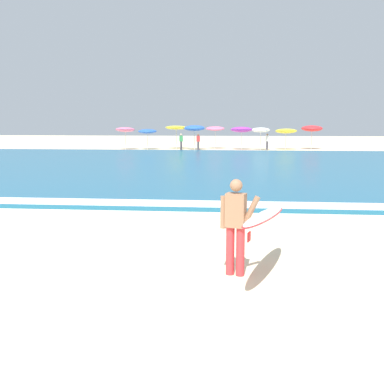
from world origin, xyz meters
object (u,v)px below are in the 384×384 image
object	(u,v)px
beach_umbrella_8	(312,128)
beachgoer_near_row_left	(181,141)
beach_umbrella_6	(261,130)
beachgoer_near_row_mid	(267,141)
beach_umbrella_3	(195,128)
beach_umbrella_4	(215,129)
beachgoer_near_row_right	(198,141)
beach_umbrella_2	(176,128)
beach_umbrella_7	(286,131)
beach_umbrella_0	(125,130)
surfer_with_board	(251,219)
beach_umbrella_1	(147,131)
beach_umbrella_5	(241,130)

from	to	relation	value
beach_umbrella_8	beachgoer_near_row_left	bearing A→B (deg)	-166.98
beach_umbrella_6	beachgoer_near_row_mid	world-z (taller)	beach_umbrella_6
beach_umbrella_3	beach_umbrella_4	xyz separation A→B (m)	(1.93, 1.90, -0.06)
beachgoer_near_row_right	beachgoer_near_row_mid	bearing A→B (deg)	10.79
beach_umbrella_2	beach_umbrella_7	xyz separation A→B (m)	(10.85, -0.39, -0.31)
beach_umbrella_0	beach_umbrella_4	bearing A→B (deg)	14.22
beach_umbrella_3	beach_umbrella_4	distance (m)	2.71
surfer_with_board	beachgoer_near_row_right	distance (m)	35.52
beachgoer_near_row_left	beach_umbrella_7	bearing A→B (deg)	10.59
beach_umbrella_1	beach_umbrella_7	bearing A→B (deg)	4.23
beach_umbrella_1	beach_umbrella_8	distance (m)	16.32
beachgoer_near_row_mid	beachgoer_near_row_left	bearing A→B (deg)	-172.05
beach_umbrella_5	beachgoer_near_row_mid	world-z (taller)	beach_umbrella_5
beach_umbrella_5	beach_umbrella_6	xyz separation A→B (m)	(1.86, -0.20, -0.03)
surfer_with_board	beach_umbrella_6	bearing A→B (deg)	86.39
beach_umbrella_5	beachgoer_near_row_mid	bearing A→B (deg)	-4.97
beach_umbrella_2	beachgoer_near_row_mid	world-z (taller)	beach_umbrella_2
beach_umbrella_7	surfer_with_board	bearing A→B (deg)	-97.32
beach_umbrella_1	beachgoer_near_row_mid	xyz separation A→B (m)	(11.68, 0.27, -0.93)
beach_umbrella_3	beach_umbrella_8	bearing A→B (deg)	10.21
beach_umbrella_5	beach_umbrella_7	size ratio (longest dim) A/B	1.08
beach_umbrella_4	beach_umbrella_5	world-z (taller)	beach_umbrella_4
beach_umbrella_4	beach_umbrella_7	size ratio (longest dim) A/B	1.09
beach_umbrella_4	beach_umbrella_8	distance (m)	9.61
surfer_with_board	beachgoer_near_row_left	bearing A→B (deg)	98.52
beach_umbrella_2	beach_umbrella_7	size ratio (longest dim) A/B	1.11
beach_umbrella_1	beach_umbrella_7	xyz separation A→B (m)	(13.54, 1.00, 0.03)
beach_umbrella_3	beach_umbrella_4	world-z (taller)	beach_umbrella_3
surfer_with_board	beach_umbrella_8	bearing A→B (deg)	79.03
beachgoer_near_row_left	beach_umbrella_2	bearing A→B (deg)	108.11
beach_umbrella_3	beach_umbrella_7	distance (m)	8.95
beachgoer_near_row_right	beach_umbrella_7	bearing A→B (deg)	13.27
beach_umbrella_1	beachgoer_near_row_right	distance (m)	5.26
beach_umbrella_3	beach_umbrella_8	distance (m)	11.73
surfer_with_board	beach_umbrella_7	xyz separation A→B (m)	(4.79, 37.33, 0.77)
beach_umbrella_3	beach_umbrella_8	world-z (taller)	beach_umbrella_3
beach_umbrella_4	beachgoer_near_row_right	world-z (taller)	beach_umbrella_4
surfer_with_board	beach_umbrella_2	xyz separation A→B (m)	(-6.05, 37.72, 1.08)
beach_umbrella_3	beachgoer_near_row_mid	size ratio (longest dim) A/B	1.53
beach_umbrella_4	beachgoer_near_row_mid	bearing A→B (deg)	-17.62
surfer_with_board	beachgoer_near_row_right	xyz separation A→B (m)	(-3.66, 35.33, -0.19)
beach_umbrella_1	beach_umbrella_4	distance (m)	6.85
beach_umbrella_3	beach_umbrella_2	bearing A→B (deg)	144.21
beach_umbrella_0	beach_umbrella_5	world-z (taller)	beach_umbrella_5
beach_umbrella_2	beach_umbrella_6	world-z (taller)	beach_umbrella_2
beach_umbrella_2	beachgoer_near_row_right	bearing A→B (deg)	-44.86
beach_umbrella_7	beachgoer_near_row_left	distance (m)	10.32
beach_umbrella_2	beach_umbrella_6	size ratio (longest dim) A/B	1.09
beach_umbrella_0	beach_umbrella_5	distance (m)	11.36
surfer_with_board	beach_umbrella_2	size ratio (longest dim) A/B	1.19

